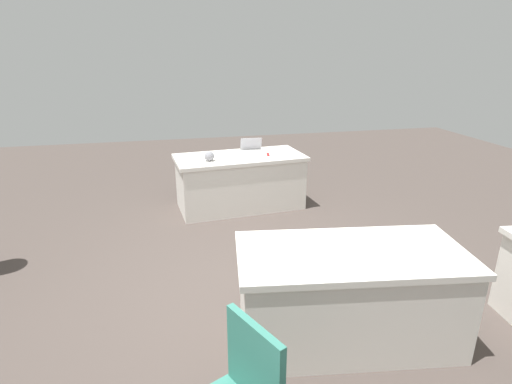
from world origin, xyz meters
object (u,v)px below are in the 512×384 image
at_px(table_foreground, 240,181).
at_px(scissors_red, 268,154).
at_px(yarn_ball, 209,156).
at_px(laptop_silver, 252,150).
at_px(table_back_left, 348,295).

relative_size(table_foreground, scissors_red, 10.46).
bearing_deg(table_foreground, scissors_red, 175.77).
distance_m(table_foreground, yarn_ball, 0.66).
relative_size(table_foreground, laptop_silver, 5.66).
height_order(table_foreground, laptop_silver, laptop_silver).
height_order(table_foreground, scissors_red, scissors_red).
bearing_deg(table_back_left, table_foreground, -84.44).
height_order(table_back_left, scissors_red, scissors_red).
xyz_separation_m(table_back_left, laptop_silver, (0.09, -3.13, 0.42)).
xyz_separation_m(laptop_silver, yarn_ball, (0.66, 0.30, 0.03)).
relative_size(yarn_ball, scissors_red, 0.74).
height_order(laptop_silver, yarn_ball, laptop_silver).
distance_m(table_foreground, laptop_silver, 0.49).
bearing_deg(table_foreground, table_back_left, 95.56).
height_order(yarn_ball, scissors_red, yarn_ball).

